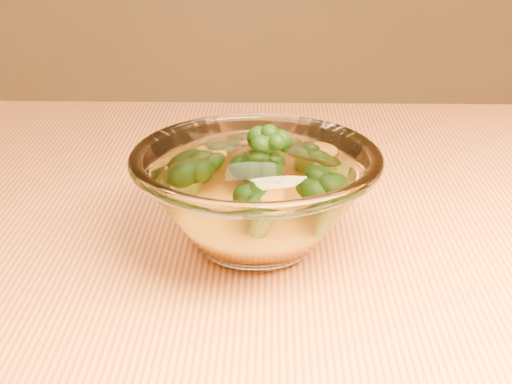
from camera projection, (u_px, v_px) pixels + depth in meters
table at (374, 378)px, 0.56m from camera, size 1.20×0.80×0.75m
glass_bowl at (256, 197)px, 0.53m from camera, size 0.19×0.19×0.08m
cheese_sauce at (256, 218)px, 0.54m from camera, size 0.10×0.10×0.03m
broccoli_heap at (260, 178)px, 0.54m from camera, size 0.12×0.12×0.06m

